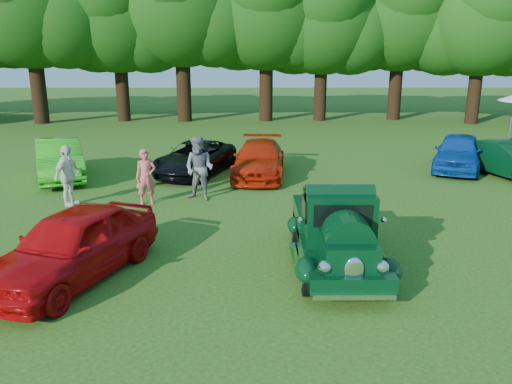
{
  "coord_description": "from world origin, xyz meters",
  "views": [
    {
      "loc": [
        0.05,
        -9.82,
        4.35
      ],
      "look_at": [
        0.07,
        1.98,
        1.1
      ],
      "focal_mm": 35.0,
      "sensor_mm": 36.0,
      "label": 1
    }
  ],
  "objects_px": {
    "red_convertible": "(73,245)",
    "back_car_black": "(195,158)",
    "back_car_orange": "(259,159)",
    "back_car_blue": "(458,152)",
    "spectator_white": "(67,176)",
    "spectator_pink": "(146,177)",
    "hero_pickup": "(336,233)",
    "back_car_green": "(510,160)",
    "back_car_lime": "(60,159)",
    "spectator_grey": "(199,169)"
  },
  "relations": [
    {
      "from": "red_convertible",
      "to": "spectator_white",
      "type": "height_order",
      "value": "spectator_white"
    },
    {
      "from": "spectator_pink",
      "to": "spectator_grey",
      "type": "xyz_separation_m",
      "value": [
        1.55,
        0.48,
        0.15
      ]
    },
    {
      "from": "back_car_orange",
      "to": "back_car_green",
      "type": "distance_m",
      "value": 9.17
    },
    {
      "from": "back_car_lime",
      "to": "spectator_grey",
      "type": "relative_size",
      "value": 2.18
    },
    {
      "from": "back_car_blue",
      "to": "spectator_pink",
      "type": "bearing_deg",
      "value": -133.23
    },
    {
      "from": "back_car_orange",
      "to": "back_car_blue",
      "type": "height_order",
      "value": "back_car_blue"
    },
    {
      "from": "back_car_lime",
      "to": "back_car_orange",
      "type": "relative_size",
      "value": 0.97
    },
    {
      "from": "red_convertible",
      "to": "spectator_grey",
      "type": "relative_size",
      "value": 2.12
    },
    {
      "from": "hero_pickup",
      "to": "spectator_pink",
      "type": "distance_m",
      "value": 6.71
    },
    {
      "from": "red_convertible",
      "to": "back_car_blue",
      "type": "xyz_separation_m",
      "value": [
        11.51,
        9.75,
        -0.0
      ]
    },
    {
      "from": "spectator_white",
      "to": "spectator_pink",
      "type": "bearing_deg",
      "value": -68.73
    },
    {
      "from": "spectator_pink",
      "to": "spectator_white",
      "type": "bearing_deg",
      "value": 166.21
    },
    {
      "from": "back_car_green",
      "to": "spectator_grey",
      "type": "xyz_separation_m",
      "value": [
        -11.03,
        -2.9,
        0.33
      ]
    },
    {
      "from": "hero_pickup",
      "to": "red_convertible",
      "type": "xyz_separation_m",
      "value": [
        -5.34,
        -0.67,
        -0.01
      ]
    },
    {
      "from": "hero_pickup",
      "to": "spectator_pink",
      "type": "bearing_deg",
      "value": 137.85
    },
    {
      "from": "back_car_lime",
      "to": "back_car_blue",
      "type": "relative_size",
      "value": 1.03
    },
    {
      "from": "hero_pickup",
      "to": "spectator_pink",
      "type": "xyz_separation_m",
      "value": [
        -4.98,
        4.51,
        0.11
      ]
    },
    {
      "from": "back_car_lime",
      "to": "back_car_orange",
      "type": "xyz_separation_m",
      "value": [
        7.21,
        0.36,
        -0.07
      ]
    },
    {
      "from": "hero_pickup",
      "to": "back_car_black",
      "type": "bearing_deg",
      "value": 115.2
    },
    {
      "from": "back_car_green",
      "to": "back_car_orange",
      "type": "bearing_deg",
      "value": 161.88
    },
    {
      "from": "red_convertible",
      "to": "back_car_black",
      "type": "bearing_deg",
      "value": 102.09
    },
    {
      "from": "red_convertible",
      "to": "spectator_white",
      "type": "xyz_separation_m",
      "value": [
        -1.91,
        5.02,
        0.2
      ]
    },
    {
      "from": "back_car_black",
      "to": "back_car_green",
      "type": "height_order",
      "value": "back_car_green"
    },
    {
      "from": "back_car_orange",
      "to": "spectator_white",
      "type": "bearing_deg",
      "value": -142.83
    },
    {
      "from": "back_car_black",
      "to": "spectator_pink",
      "type": "bearing_deg",
      "value": -86.95
    },
    {
      "from": "hero_pickup",
      "to": "back_car_green",
      "type": "relative_size",
      "value": 1.06
    },
    {
      "from": "back_car_green",
      "to": "spectator_white",
      "type": "xyz_separation_m",
      "value": [
        -14.86,
        -3.53,
        0.25
      ]
    },
    {
      "from": "back_car_black",
      "to": "spectator_pink",
      "type": "xyz_separation_m",
      "value": [
        -0.99,
        -3.96,
        0.23
      ]
    },
    {
      "from": "back_car_black",
      "to": "back_car_orange",
      "type": "distance_m",
      "value": 2.44
    },
    {
      "from": "red_convertible",
      "to": "back_car_black",
      "type": "height_order",
      "value": "red_convertible"
    },
    {
      "from": "back_car_blue",
      "to": "spectator_white",
      "type": "bearing_deg",
      "value": -136.18
    },
    {
      "from": "hero_pickup",
      "to": "back_car_black",
      "type": "height_order",
      "value": "hero_pickup"
    },
    {
      "from": "back_car_green",
      "to": "back_car_blue",
      "type": "bearing_deg",
      "value": 123.08
    },
    {
      "from": "spectator_pink",
      "to": "back_car_lime",
      "type": "bearing_deg",
      "value": 122.4
    },
    {
      "from": "red_convertible",
      "to": "spectator_white",
      "type": "relative_size",
      "value": 2.29
    },
    {
      "from": "red_convertible",
      "to": "spectator_grey",
      "type": "xyz_separation_m",
      "value": [
        1.91,
        5.65,
        0.27
      ]
    },
    {
      "from": "spectator_white",
      "to": "back_car_black",
      "type": "bearing_deg",
      "value": -20.98
    },
    {
      "from": "spectator_pink",
      "to": "back_car_green",
      "type": "bearing_deg",
      "value": -2.44
    },
    {
      "from": "back_car_lime",
      "to": "red_convertible",
      "type": "bearing_deg",
      "value": -90.7
    },
    {
      "from": "back_car_orange",
      "to": "spectator_white",
      "type": "relative_size",
      "value": 2.43
    },
    {
      "from": "spectator_pink",
      "to": "hero_pickup",
      "type": "bearing_deg",
      "value": -59.63
    },
    {
      "from": "back_car_orange",
      "to": "spectator_pink",
      "type": "distance_m",
      "value": 4.93
    },
    {
      "from": "hero_pickup",
      "to": "spectator_pink",
      "type": "relative_size",
      "value": 2.55
    },
    {
      "from": "red_convertible",
      "to": "spectator_pink",
      "type": "height_order",
      "value": "spectator_pink"
    },
    {
      "from": "back_car_blue",
      "to": "hero_pickup",
      "type": "bearing_deg",
      "value": -99.73
    },
    {
      "from": "hero_pickup",
      "to": "back_car_orange",
      "type": "relative_size",
      "value": 0.96
    },
    {
      "from": "back_car_lime",
      "to": "back_car_green",
      "type": "relative_size",
      "value": 1.07
    },
    {
      "from": "back_car_black",
      "to": "back_car_orange",
      "type": "bearing_deg",
      "value": 7.75
    },
    {
      "from": "spectator_grey",
      "to": "back_car_lime",
      "type": "bearing_deg",
      "value": 176.04
    },
    {
      "from": "red_convertible",
      "to": "back_car_black",
      "type": "relative_size",
      "value": 0.96
    }
  ]
}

